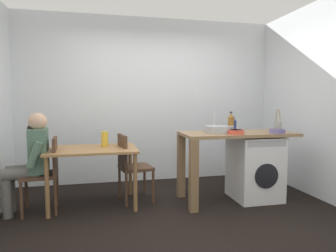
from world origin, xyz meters
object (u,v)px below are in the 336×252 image
mixing_bowl (236,132)px  vase (105,139)px  seated_person (31,157)px  utensil_crock (278,126)px  bottle_tall_green (231,123)px  colander (277,131)px  chair_opposite (130,164)px  washing_machine (255,167)px  dining_table (93,156)px  bottle_squat_brown (234,124)px  chair_person_seat (46,170)px

mixing_bowl → vase: (-1.61, 0.50, -0.11)m
seated_person → utensil_crock: size_ratio=4.01×
bottle_tall_green → colander: size_ratio=1.37×
bottle_tall_green → vase: bearing=171.5°
chair_opposite → vase: size_ratio=4.50×
chair_opposite → colander: (1.86, -0.46, 0.44)m
chair_opposite → washing_machine: bearing=71.5°
seated_person → mixing_bowl: size_ratio=5.87×
washing_machine → utensil_crock: bearing=8.1°
chair_opposite → seated_person: bearing=-93.4°
bottle_tall_green → utensil_crock: size_ratio=0.92×
chair_opposite → bottle_tall_green: bottle_tall_green is taller
bottle_tall_green → vase: (-1.66, 0.25, -0.20)m
bottle_tall_green → washing_machine: bearing=-9.9°
bottle_tall_green → dining_table: bearing=175.4°
bottle_tall_green → colander: 0.60m
chair_opposite → colander: bearing=65.8°
mixing_bowl → dining_table: bearing=167.1°
seated_person → colander: 3.07m
mixing_bowl → utensil_crock: size_ratio=0.68×
chair_opposite → vase: 0.47m
dining_table → chair_opposite: (0.48, 0.04, -0.14)m
chair_opposite → bottle_squat_brown: bottle_squat_brown is taller
chair_opposite → bottle_tall_green: (1.34, -0.18, 0.54)m
seated_person → bottle_squat_brown: 2.65m
colander → bottle_squat_brown: bearing=133.9°
dining_table → seated_person: seated_person is taller
utensil_crock → vase: size_ratio=1.50×
bottle_squat_brown → bottle_tall_green: bearing=-126.4°
mixing_bowl → bottle_tall_green: bearing=79.2°
chair_opposite → utensil_crock: (2.04, -0.19, 0.48)m
chair_opposite → mixing_bowl: bearing=60.8°
colander → dining_table: bearing=169.7°
seated_person → mixing_bowl: (2.47, -0.30, 0.28)m
seated_person → bottle_squat_brown: size_ratio=6.13×
utensil_crock → dining_table: bearing=176.5°
mixing_bowl → seated_person: bearing=173.2°
chair_person_seat → seated_person: size_ratio=0.75×
mixing_bowl → chair_opposite: bearing=161.1°
chair_person_seat → bottle_squat_brown: bottle_squat_brown is taller
seated_person → bottle_squat_brown: (2.63, 0.11, 0.34)m
bottle_squat_brown → vase: (-1.77, 0.10, -0.17)m
seated_person → vase: seated_person is taller
vase → chair_opposite: bearing=-11.0°
mixing_bowl → vase: 1.69m
bottle_tall_green → utensil_crock: (0.70, -0.01, -0.05)m
bottle_squat_brown → mixing_bowl: bearing=-111.5°
bottle_tall_green → vase: bottle_tall_green is taller
chair_opposite → washing_machine: (1.67, -0.24, -0.08)m
chair_opposite → bottle_squat_brown: 1.53m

